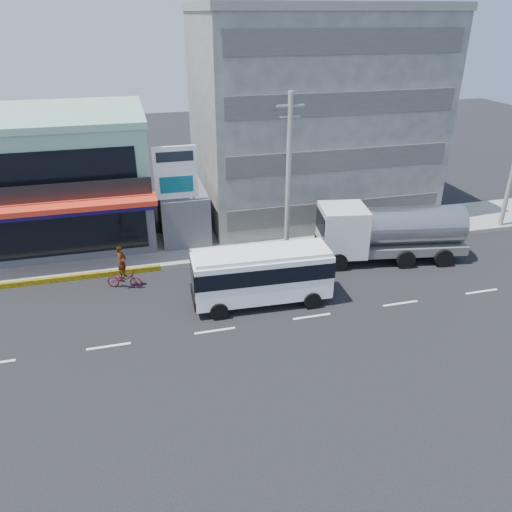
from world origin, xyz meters
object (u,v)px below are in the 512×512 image
at_px(minibus, 262,273).
at_px(sedan, 284,282).
at_px(motorcycle_rider, 124,274).
at_px(satellite_dish, 182,190).
at_px(billboard, 176,179).
at_px(tanker_truck, 386,231).
at_px(shop_building, 55,180).
at_px(concrete_building, 309,118).
at_px(utility_pole_near, 288,176).

distance_m(minibus, sedan, 1.80).
relative_size(sedan, motorcycle_rider, 1.82).
height_order(satellite_dish, billboard, billboard).
distance_m(satellite_dish, tanker_truck, 13.15).
distance_m(shop_building, tanker_truck, 21.63).
bearing_deg(sedan, satellite_dish, 42.78).
height_order(concrete_building, billboard, concrete_building).
bearing_deg(billboard, satellite_dish, 74.48).
distance_m(satellite_dish, minibus, 9.63).
xyz_separation_m(sedan, tanker_truck, (7.33, 2.60, 1.11)).
height_order(shop_building, tanker_truck, shop_building).
bearing_deg(motorcycle_rider, concrete_building, 33.96).
bearing_deg(shop_building, satellite_dish, -20.21).
xyz_separation_m(billboard, minibus, (3.39, -7.21, -3.13)).
bearing_deg(concrete_building, tanker_truck, -80.71).
bearing_deg(sedan, tanker_truck, -54.46).
bearing_deg(motorcycle_rider, utility_pole_near, 10.66).
distance_m(satellite_dish, utility_pole_near, 7.17).
bearing_deg(satellite_dish, motorcycle_rider, -126.76).
relative_size(utility_pole_near, motorcycle_rider, 3.96).
distance_m(billboard, sedan, 9.23).
height_order(shop_building, minibus, shop_building).
height_order(shop_building, utility_pole_near, utility_pole_near).
relative_size(shop_building, minibus, 1.70).
relative_size(shop_building, tanker_truck, 1.34).
distance_m(utility_pole_near, motorcycle_rider, 11.16).
distance_m(concrete_building, satellite_dish, 11.30).
height_order(shop_building, concrete_building, concrete_building).
height_order(concrete_building, motorcycle_rider, concrete_building).
relative_size(shop_building, sedan, 2.69).
relative_size(concrete_building, utility_pole_near, 1.60).
bearing_deg(tanker_truck, utility_pole_near, 157.63).
bearing_deg(motorcycle_rider, shop_building, 114.72).
bearing_deg(minibus, satellite_dish, 107.78).
bearing_deg(utility_pole_near, sedan, -109.23).
distance_m(utility_pole_near, tanker_truck, 6.90).
bearing_deg(sedan, motorcycle_rider, 86.34).
xyz_separation_m(shop_building, concrete_building, (18.00, 1.05, 3.00)).
height_order(satellite_dish, sedan, satellite_dish).
relative_size(utility_pole_near, tanker_truck, 1.08).
bearing_deg(shop_building, minibus, -47.68).
bearing_deg(concrete_building, shop_building, -176.65).
xyz_separation_m(concrete_building, satellite_dish, (-10.00, -4.00, -3.42)).
bearing_deg(satellite_dish, utility_pole_near, -30.96).
bearing_deg(satellite_dish, billboard, -105.52).
xyz_separation_m(shop_building, sedan, (12.29, -11.46, -3.21)).
distance_m(minibus, motorcycle_rider, 7.89).
relative_size(shop_building, satellite_dish, 8.27).
bearing_deg(tanker_truck, motorcycle_rider, 178.51).
relative_size(minibus, motorcycle_rider, 2.88).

